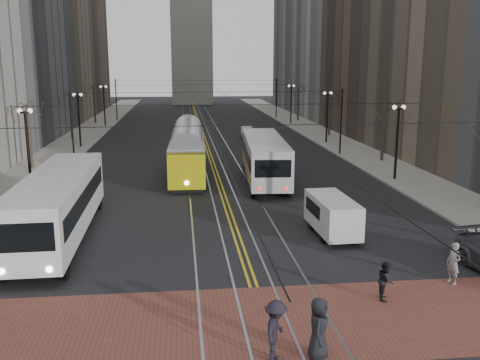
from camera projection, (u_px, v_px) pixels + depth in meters
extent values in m
plane|color=black|center=(251.00, 278.00, 22.76)|extent=(260.00, 260.00, 0.00)
cube|color=gray|center=(80.00, 138.00, 64.82)|extent=(5.00, 140.00, 0.15)
cube|color=gray|center=(321.00, 135.00, 68.07)|extent=(5.00, 140.00, 0.15)
cube|color=brown|center=(266.00, 322.00, 18.88)|extent=(25.00, 6.00, 0.01)
cube|color=gray|center=(204.00, 137.00, 66.46)|extent=(4.80, 130.00, 0.02)
cube|color=gold|center=(204.00, 137.00, 66.46)|extent=(0.42, 130.00, 0.01)
cube|color=brown|center=(55.00, 3.00, 99.25)|extent=(16.00, 20.00, 40.00)
cube|color=slate|center=(323.00, 6.00, 104.77)|extent=(16.00, 20.00, 40.00)
cylinder|color=black|center=(28.00, 151.00, 38.16)|extent=(0.20, 0.20, 5.60)
cylinder|color=black|center=(79.00, 122.00, 57.58)|extent=(0.20, 0.20, 5.60)
cylinder|color=black|center=(104.00, 107.00, 77.00)|extent=(0.20, 0.20, 5.60)
cylinder|color=black|center=(397.00, 145.00, 41.13)|extent=(0.20, 0.20, 5.60)
cylinder|color=black|center=(327.00, 119.00, 60.55)|extent=(0.20, 0.20, 5.60)
cylinder|color=black|center=(291.00, 106.00, 79.97)|extent=(0.20, 0.20, 5.60)
cylinder|color=#382D23|center=(30.00, 137.00, 45.71)|extent=(0.28, 0.28, 5.60)
cylinder|color=#382D23|center=(71.00, 117.00, 63.19)|extent=(0.28, 0.28, 5.60)
cylinder|color=#382D23|center=(94.00, 105.00, 80.67)|extent=(0.28, 0.28, 5.60)
cylinder|color=#382D23|center=(383.00, 132.00, 49.11)|extent=(0.28, 0.28, 5.60)
cylinder|color=#382D23|center=(330.00, 114.00, 66.59)|extent=(0.28, 0.28, 5.60)
cylinder|color=#382D23|center=(298.00, 104.00, 84.07)|extent=(0.28, 0.28, 5.60)
cylinder|color=black|center=(191.00, 88.00, 65.02)|extent=(0.03, 120.00, 0.03)
cylinder|color=black|center=(215.00, 88.00, 65.34)|extent=(0.03, 120.00, 0.03)
cylinder|color=black|center=(72.00, 125.00, 49.79)|extent=(0.16, 0.16, 6.60)
cylinder|color=black|center=(116.00, 100.00, 84.75)|extent=(0.16, 0.16, 6.60)
cylinder|color=black|center=(341.00, 122.00, 52.59)|extent=(0.16, 0.16, 6.60)
cylinder|color=black|center=(276.00, 99.00, 87.54)|extent=(0.16, 0.16, 6.60)
cube|color=silver|center=(59.00, 207.00, 27.61)|extent=(3.06, 13.65, 3.40)
cube|color=gold|center=(188.00, 155.00, 43.51)|extent=(3.01, 14.19, 3.33)
cube|color=#BCBCBC|center=(264.00, 160.00, 41.20)|extent=(3.67, 13.05, 3.36)
cube|color=silver|center=(332.00, 217.00, 28.15)|extent=(1.96, 4.73, 2.07)
imported|color=#3F4247|center=(262.00, 163.00, 45.31)|extent=(1.92, 4.33, 1.45)
imported|color=#A4A7AC|center=(247.00, 132.00, 66.04)|extent=(1.84, 4.20, 1.34)
imported|color=black|center=(319.00, 328.00, 16.37)|extent=(0.91, 1.12, 1.97)
imported|color=gray|center=(454.00, 263.00, 22.01)|extent=(0.62, 0.75, 1.76)
imported|color=black|center=(385.00, 280.00, 20.56)|extent=(0.78, 0.89, 1.53)
imported|color=black|center=(276.00, 331.00, 16.23)|extent=(1.17, 1.45, 1.96)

